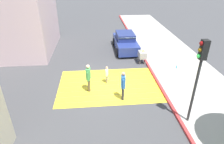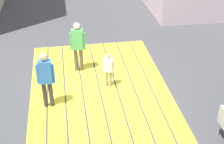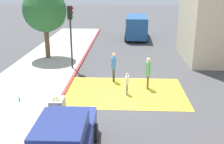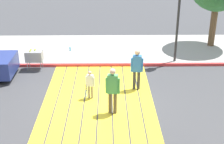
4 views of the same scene
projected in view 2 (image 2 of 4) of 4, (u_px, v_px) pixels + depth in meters
ground_plane at (99, 88)px, 10.60m from camera, size 120.00×120.00×0.00m
crosswalk_stripes at (99, 88)px, 10.59m from camera, size 6.40×4.35×0.01m
pedestrian_adult_lead at (78, 43)px, 11.03m from camera, size 0.28×0.52×1.79m
pedestrian_adult_trailing at (46, 76)px, 9.27m from camera, size 0.25×0.52×1.77m
pedestrian_child_with_racket at (109, 68)px, 10.37m from camera, size 0.28×0.40×1.20m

